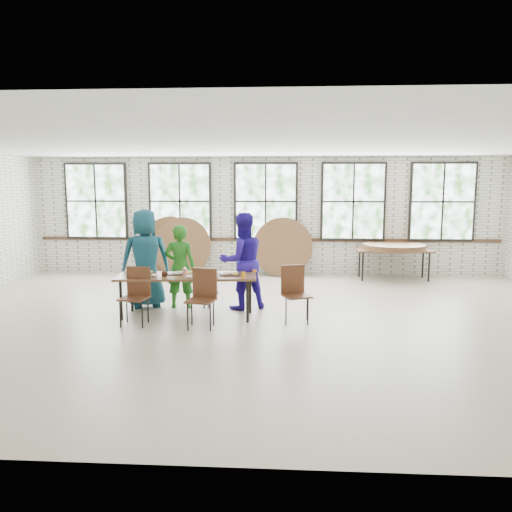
# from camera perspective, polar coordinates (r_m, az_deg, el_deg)

# --- Properties ---
(room) EXTENTS (12.00, 12.00, 12.00)m
(room) POSITION_cam_1_polar(r_m,az_deg,el_deg) (12.73, 1.11, 6.05)
(room) COLOR beige
(room) RESTS_ON ground
(dining_table) EXTENTS (2.46, 1.00, 0.74)m
(dining_table) POSITION_cam_1_polar(r_m,az_deg,el_deg) (8.75, -7.91, -2.51)
(dining_table) COLOR brown
(dining_table) RESTS_ON ground
(chair_near_left) EXTENTS (0.48, 0.47, 0.95)m
(chair_near_left) POSITION_cam_1_polar(r_m,az_deg,el_deg) (8.49, -13.51, -3.88)
(chair_near_left) COLOR #552F1C
(chair_near_left) RESTS_ON ground
(chair_near_right) EXTENTS (0.50, 0.48, 0.95)m
(chair_near_right) POSITION_cam_1_polar(r_m,az_deg,el_deg) (8.14, -6.11, -4.22)
(chair_near_right) COLOR #552F1C
(chair_near_right) RESTS_ON ground
(chair_spare) EXTENTS (0.54, 0.53, 0.95)m
(chair_spare) POSITION_cam_1_polar(r_m,az_deg,el_deg) (8.45, 4.45, -3.73)
(chair_spare) COLOR #552F1C
(chair_spare) RESTS_ON ground
(adult_teal) EXTENTS (1.06, 0.88, 1.86)m
(adult_teal) POSITION_cam_1_polar(r_m,az_deg,el_deg) (9.54, -12.50, -0.28)
(adult_teal) COLOR #1B5568
(adult_teal) RESTS_ON ground
(adult_green) EXTENTS (0.58, 0.39, 1.57)m
(adult_green) POSITION_cam_1_polar(r_m,az_deg,el_deg) (9.41, -8.68, -1.19)
(adult_green) COLOR #236F1D
(adult_green) RESTS_ON ground
(toddler) EXTENTS (0.54, 0.41, 0.74)m
(toddler) POSITION_cam_1_polar(r_m,az_deg,el_deg) (9.39, -5.73, -3.71)
(toddler) COLOR #1E1542
(toddler) RESTS_ON ground
(adult_blue) EXTENTS (1.07, 0.98, 1.79)m
(adult_blue) POSITION_cam_1_polar(r_m,az_deg,el_deg) (9.22, -1.58, -0.59)
(adult_blue) COLOR #271597
(adult_blue) RESTS_ON ground
(storage_table) EXTENTS (1.81, 0.77, 0.74)m
(storage_table) POSITION_cam_1_polar(r_m,az_deg,el_deg) (12.57, 15.48, 0.50)
(storage_table) COLOR brown
(storage_table) RESTS_ON ground
(tabletop_clutter) EXTENTS (2.07, 0.59, 0.11)m
(tabletop_clutter) POSITION_cam_1_polar(r_m,az_deg,el_deg) (8.69, -7.50, -2.06)
(tabletop_clutter) COLOR black
(tabletop_clutter) RESTS_ON dining_table
(round_tops_stacked) EXTENTS (1.50, 1.50, 0.13)m
(round_tops_stacked) POSITION_cam_1_polar(r_m,az_deg,el_deg) (12.55, 15.50, 1.04)
(round_tops_stacked) COLOR brown
(round_tops_stacked) RESTS_ON storage_table
(round_tops_leaning) EXTENTS (4.38, 0.45, 1.50)m
(round_tops_leaning) POSITION_cam_1_polar(r_m,az_deg,el_deg) (12.70, -5.13, 1.06)
(round_tops_leaning) COLOR brown
(round_tops_leaning) RESTS_ON ground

